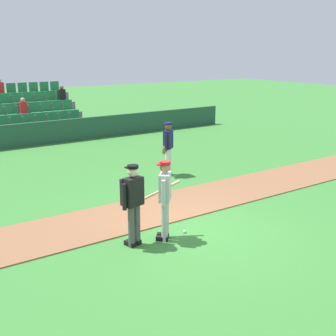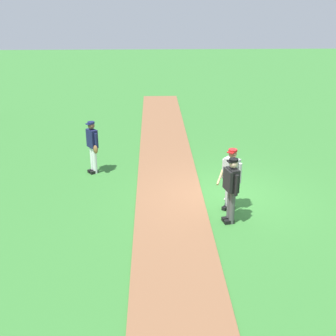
% 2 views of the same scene
% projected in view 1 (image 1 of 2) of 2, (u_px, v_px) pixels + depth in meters
% --- Properties ---
extents(ground_plane, '(80.00, 80.00, 0.00)m').
position_uv_depth(ground_plane, '(192.00, 232.00, 9.62)').
color(ground_plane, '#387A33').
extents(infield_dirt_path, '(28.00, 1.97, 0.03)m').
position_uv_depth(infield_dirt_path, '(153.00, 210.00, 10.94)').
color(infield_dirt_path, brown).
rests_on(infield_dirt_path, ground).
extents(dugout_fence, '(20.00, 0.16, 1.01)m').
position_uv_depth(dugout_fence, '(37.00, 134.00, 18.37)').
color(dugout_fence, '#234C38').
rests_on(dugout_fence, ground).
extents(stadium_bleachers, '(5.55, 3.80, 2.70)m').
position_uv_depth(stadium_bleachers, '(22.00, 121.00, 20.15)').
color(stadium_bleachers, slate).
rests_on(stadium_bleachers, ground).
extents(batter_grey_jersey, '(0.75, 0.68, 1.76)m').
position_uv_depth(batter_grey_jersey, '(165.00, 197.00, 9.01)').
color(batter_grey_jersey, '#B2B2B2').
rests_on(batter_grey_jersey, ground).
extents(umpire_home_plate, '(0.58, 0.37, 1.76)m').
position_uv_depth(umpire_home_plate, '(133.00, 201.00, 8.71)').
color(umpire_home_plate, '#4C4C4C').
rests_on(umpire_home_plate, ground).
extents(runner_navy_jersey, '(0.61, 0.47, 1.76)m').
position_uv_depth(runner_navy_jersey, '(168.00, 147.00, 13.78)').
color(runner_navy_jersey, white).
rests_on(runner_navy_jersey, ground).
extents(baseball, '(0.07, 0.07, 0.07)m').
position_uv_depth(baseball, '(185.00, 231.00, 9.57)').
color(baseball, white).
rests_on(baseball, ground).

